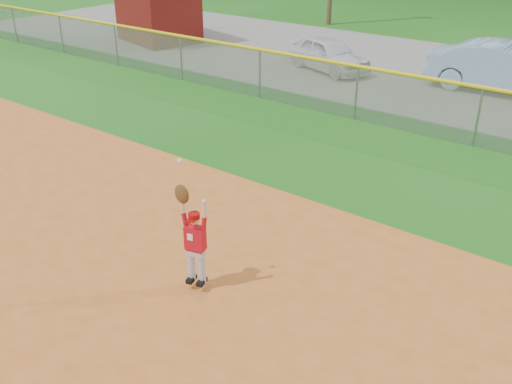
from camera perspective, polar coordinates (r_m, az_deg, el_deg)
ground at (r=9.63m, az=-20.26°, el=-9.07°), size 120.00×120.00×0.00m
parking_strip at (r=21.69m, az=17.52°, el=11.19°), size 44.00×10.00×0.03m
car_white_a at (r=21.18m, az=7.28°, el=13.52°), size 3.72×2.45×1.18m
car_blue at (r=19.94m, az=23.61°, el=11.26°), size 4.71×1.79×1.53m
utility_shed at (r=26.23m, az=-9.79°, el=17.66°), size 4.30×3.71×2.78m
outfield_fence at (r=16.13m, az=10.03°, el=10.14°), size 40.06×0.10×1.55m
ballplayer at (r=8.58m, az=-6.28°, el=-4.42°), size 0.54×0.28×2.05m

